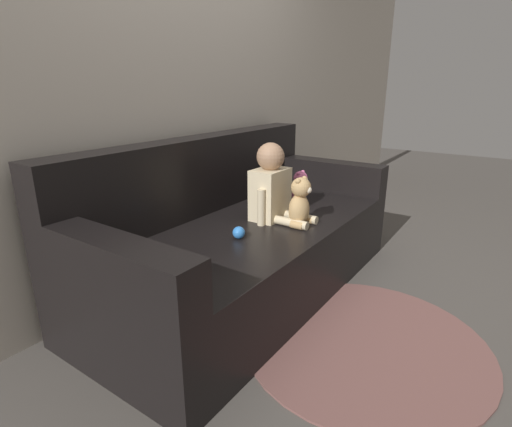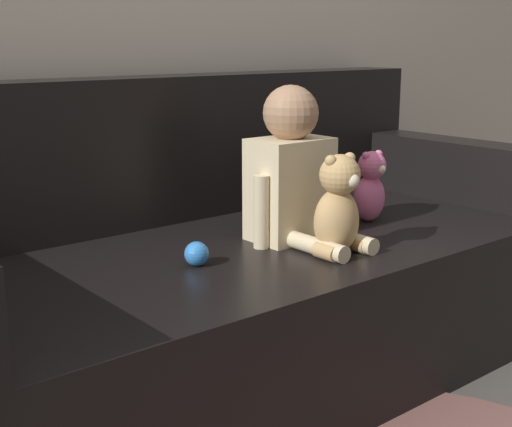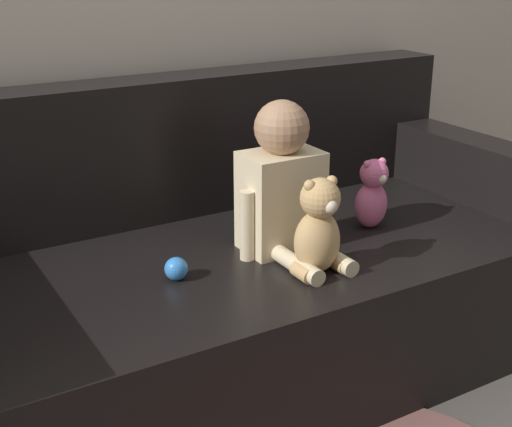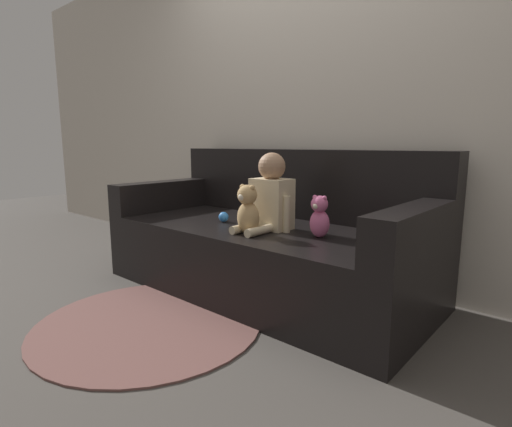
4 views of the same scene
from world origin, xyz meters
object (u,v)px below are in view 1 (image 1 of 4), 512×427
(plush_toy_side, at_px, (300,188))
(toy_ball, at_px, (239,233))
(couch, at_px, (242,239))
(person_baby, at_px, (272,187))
(teddy_bear_brown, at_px, (300,203))

(plush_toy_side, bearing_deg, toy_ball, -177.42)
(couch, distance_m, person_baby, 0.37)
(couch, xyz_separation_m, person_baby, (0.12, -0.14, 0.32))
(plush_toy_side, bearing_deg, person_baby, 179.98)
(couch, xyz_separation_m, toy_ball, (-0.24, -0.17, 0.16))
(person_baby, relative_size, toy_ball, 6.97)
(teddy_bear_brown, bearing_deg, couch, 108.81)
(person_baby, distance_m, teddy_bear_brown, 0.20)
(person_baby, distance_m, plush_toy_side, 0.35)
(teddy_bear_brown, bearing_deg, toy_ball, 155.85)
(couch, bearing_deg, plush_toy_side, -16.49)
(person_baby, bearing_deg, couch, 131.24)
(toy_ball, bearing_deg, plush_toy_side, 2.58)
(teddy_bear_brown, distance_m, toy_ball, 0.40)
(couch, height_order, teddy_bear_brown, couch)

